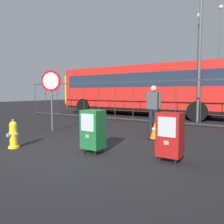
% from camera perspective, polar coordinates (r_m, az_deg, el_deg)
% --- Properties ---
extents(ground_plane, '(60.00, 60.00, 0.00)m').
position_cam_1_polar(ground_plane, '(5.59, -9.52, -9.98)').
color(ground_plane, black).
extents(fire_hydrant, '(0.33, 0.32, 0.75)m').
position_cam_1_polar(fire_hydrant, '(6.40, -23.50, -5.20)').
color(fire_hydrant, yellow).
rests_on(fire_hydrant, ground_plane).
extents(newspaper_box_primary, '(0.48, 0.42, 1.02)m').
position_cam_1_polar(newspaper_box_primary, '(5.36, -4.80, -4.33)').
color(newspaper_box_primary, black).
rests_on(newspaper_box_primary, ground_plane).
extents(newspaper_box_secondary, '(0.48, 0.42, 1.02)m').
position_cam_1_polar(newspaper_box_secondary, '(4.84, 14.32, -5.48)').
color(newspaper_box_secondary, black).
rests_on(newspaper_box_secondary, ground_plane).
extents(stop_sign, '(0.71, 0.31, 2.23)m').
position_cam_1_polar(stop_sign, '(8.60, -15.00, 5.88)').
color(stop_sign, '#4C4F54').
rests_on(stop_sign, ground_plane).
extents(pedestrian, '(0.55, 0.22, 1.67)m').
position_cam_1_polar(pedestrian, '(7.98, 10.35, 1.36)').
color(pedestrian, black).
rests_on(pedestrian, ground_plane).
extents(traffic_cone, '(0.36, 0.36, 0.53)m').
position_cam_1_polar(traffic_cone, '(7.07, 10.64, -4.70)').
color(traffic_cone, black).
rests_on(traffic_cone, ground_plane).
extents(fence_barrier, '(18.03, 0.04, 2.00)m').
position_cam_1_polar(fence_barrier, '(10.59, 12.93, 2.55)').
color(fence_barrier, '#2D2D33').
rests_on(fence_barrier, ground_plane).
extents(bus_near, '(10.51, 2.81, 3.00)m').
position_cam_1_polar(bus_near, '(14.37, 7.39, 5.97)').
color(bus_near, red).
rests_on(bus_near, ground_plane).
extents(bus_far, '(10.63, 3.25, 3.00)m').
position_cam_1_polar(bus_far, '(19.44, 1.52, 5.72)').
color(bus_far, gold).
rests_on(bus_far, ground_plane).
extents(street_light_near_left, '(0.32, 0.32, 6.58)m').
position_cam_1_polar(street_light_near_left, '(16.47, 20.80, 13.01)').
color(street_light_near_left, '#4C4F54').
rests_on(street_light_near_left, ground_plane).
extents(street_light_near_right, '(0.32, 0.32, 8.54)m').
position_cam_1_polar(street_light_near_right, '(12.10, 21.37, 21.02)').
color(street_light_near_right, '#4C4F54').
rests_on(street_light_near_right, ground_plane).
extents(street_light_far_right, '(0.32, 0.32, 8.18)m').
position_cam_1_polar(street_light_far_right, '(20.31, 25.31, 13.61)').
color(street_light_far_right, '#4C4F54').
rests_on(street_light_far_right, ground_plane).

